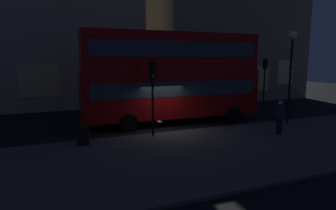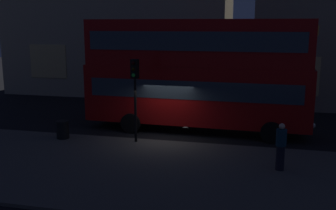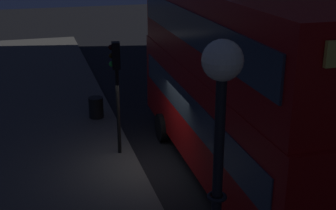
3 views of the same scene
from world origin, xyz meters
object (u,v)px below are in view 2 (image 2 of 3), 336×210
Objects in this scene: pedestrian at (281,146)px; litter_bin at (63,130)px; traffic_light_near_kerb at (135,83)px; double_decker_bus at (196,70)px.

litter_bin is at bearing 89.77° from pedestrian.
double_decker_bus is at bearing 60.17° from traffic_light_near_kerb.
litter_bin is (-3.53, -0.26, -2.30)m from traffic_light_near_kerb.
litter_bin is at bearing -149.91° from double_decker_bus.
traffic_light_near_kerb reaches higher than litter_bin.
double_decker_bus is 6.81m from pedestrian.
pedestrian is at bearing -50.49° from double_decker_bus.
pedestrian is (3.98, -5.11, -2.11)m from double_decker_bus.
pedestrian is 2.11× the size of litter_bin.
double_decker_bus reaches higher than pedestrian.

